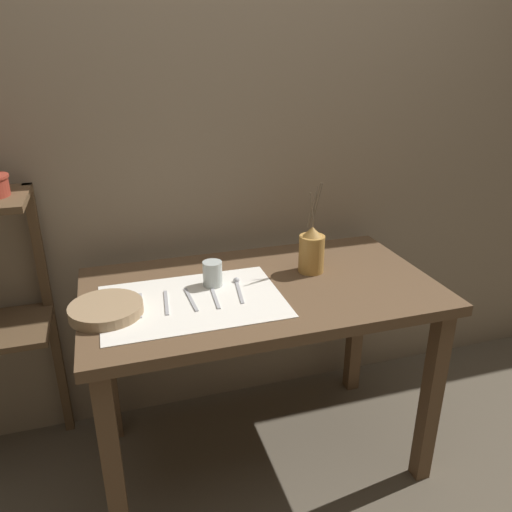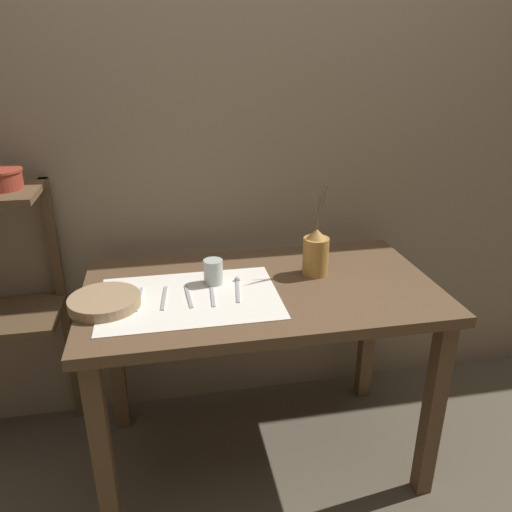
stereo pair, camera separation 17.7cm
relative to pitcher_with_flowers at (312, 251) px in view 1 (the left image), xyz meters
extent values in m
plane|color=brown|center=(-0.23, -0.07, -0.88)|extent=(12.00, 12.00, 0.00)
cube|color=gray|center=(-0.23, 0.41, 0.32)|extent=(7.00, 0.06, 2.40)
cube|color=brown|center=(-0.23, -0.07, -0.11)|extent=(1.28, 0.72, 0.04)
cube|color=brown|center=(-0.81, -0.37, -0.50)|extent=(0.06, 0.06, 0.75)
cube|color=brown|center=(0.36, -0.37, -0.50)|extent=(0.06, 0.06, 0.75)
cube|color=brown|center=(-0.81, 0.24, -0.50)|extent=(0.06, 0.06, 0.75)
cube|color=brown|center=(0.36, 0.24, -0.50)|extent=(0.06, 0.06, 0.75)
cube|color=brown|center=(-1.01, 0.34, -0.31)|extent=(0.04, 0.04, 1.14)
cube|color=white|center=(-0.49, -0.12, -0.08)|extent=(0.62, 0.42, 0.00)
cylinder|color=#B7843D|center=(0.00, 0.00, -0.01)|extent=(0.10, 0.10, 0.15)
cone|color=#B7843D|center=(0.00, 0.00, 0.08)|extent=(0.07, 0.07, 0.04)
cylinder|color=brown|center=(0.01, 0.01, 0.17)|extent=(0.03, 0.03, 0.15)
cylinder|color=brown|center=(-0.01, -0.01, 0.17)|extent=(0.03, 0.01, 0.14)
cylinder|color=brown|center=(0.02, 0.00, 0.18)|extent=(0.03, 0.02, 0.17)
cylinder|color=brown|center=(-0.01, -0.01, 0.17)|extent=(0.03, 0.03, 0.14)
cylinder|color=brown|center=(0.00, 0.00, 0.18)|extent=(0.04, 0.03, 0.17)
cylinder|color=#9E7F5B|center=(-0.77, -0.12, -0.07)|extent=(0.24, 0.24, 0.04)
cylinder|color=#B7C1BC|center=(-0.39, -0.01, -0.04)|extent=(0.07, 0.07, 0.09)
cube|color=#A8A8AD|center=(-0.66, -0.10, -0.08)|extent=(0.03, 0.18, 0.00)
cube|color=#A8A8AD|center=(-0.58, -0.10, -0.08)|extent=(0.03, 0.18, 0.00)
cube|color=#A8A8AD|center=(-0.49, -0.11, -0.08)|extent=(0.02, 0.18, 0.00)
cube|color=#A8A8AD|center=(-0.41, -0.11, -0.08)|extent=(0.02, 0.18, 0.00)
sphere|color=#A8A8AD|center=(-0.40, -0.02, -0.08)|extent=(0.02, 0.02, 0.02)
cube|color=#A8A8AD|center=(-0.32, -0.10, -0.08)|extent=(0.04, 0.18, 0.00)
sphere|color=#A8A8AD|center=(-0.30, -0.01, -0.08)|extent=(0.02, 0.02, 0.02)
camera|label=1|loc=(-0.73, -1.63, 0.72)|focal=35.00mm
camera|label=2|loc=(-0.56, -1.68, 0.72)|focal=35.00mm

